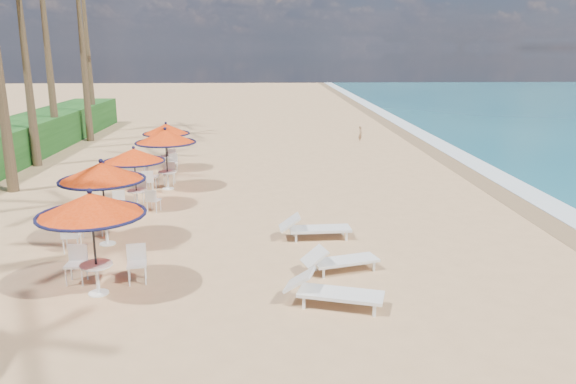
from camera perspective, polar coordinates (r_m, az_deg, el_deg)
name	(u,v)px	position (r m, az deg, el deg)	size (l,w,h in m)	color
ground	(304,294)	(13.02, 1.60, -10.30)	(160.00, 160.00, 0.00)	tan
foam_strip	(515,186)	(24.65, 22.02, 0.59)	(1.20, 140.00, 0.04)	white
wetsand_band	(493,186)	(24.30, 20.09, 0.58)	(1.40, 140.00, 0.02)	olive
station_0	(93,213)	(13.15, -19.23, -2.06)	(2.38, 2.38, 2.49)	black
station_1	(99,180)	(16.44, -18.62, 1.20)	(2.39, 2.39, 2.49)	black
station_2	(135,163)	(20.00, -15.32, 2.87)	(2.12, 2.12, 2.21)	black
station_3	(164,144)	(22.51, -12.49, 4.79)	(2.37, 2.37, 2.48)	black
station_4	(167,133)	(26.17, -12.21, 5.85)	(2.13, 2.13, 2.22)	black
lounger_near	(330,291)	(12.34, 4.34, -9.96)	(2.24, 1.26, 0.77)	silver
lounger_mid	(338,260)	(14.14, 5.09, -6.86)	(2.03, 1.14, 0.70)	silver
lounger_far	(313,227)	(16.47, 2.52, -3.61)	(2.13, 0.78, 0.75)	silver
person	(360,133)	(34.14, 7.37, 5.94)	(0.35, 0.23, 0.96)	#966F4C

